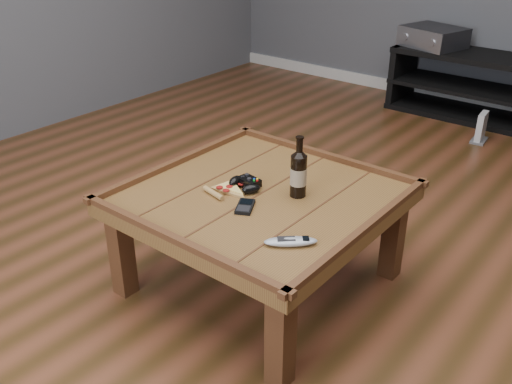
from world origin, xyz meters
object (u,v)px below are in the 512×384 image
Objects in this scene: beer_bottle at (298,172)px; remote_control at (291,241)px; smartphone at (245,206)px; game_controller at (246,183)px; coffee_table at (261,206)px; game_console at (481,129)px; pizza_slice at (227,189)px; media_console at (483,88)px; av_receiver at (433,37)px.

remote_control is at bearing -58.69° from beer_bottle.
game_controller is at bearing 100.84° from smartphone.
coffee_table reaches higher than game_console.
coffee_table is at bearing 40.46° from pizza_slice.
av_receiver is at bearing -179.31° from media_console.
media_console is 6.63× the size of game_console.
remote_control is (0.20, -0.32, -0.09)m from beer_bottle.
av_receiver reaches higher than pizza_slice.
pizza_slice is (-0.25, -0.15, -0.10)m from beer_bottle.
coffee_table reaches higher than pizza_slice.
remote_control reaches higher than game_console.
game_controller is at bearing 69.18° from pizza_slice.
av_receiver reaches higher than media_console.
game_controller is at bearing -102.64° from game_console.
game_controller is at bearing -162.19° from remote_control.
media_console reaches higher than game_controller.
media_console is at bearing 92.75° from beer_bottle.
av_receiver is at bearing 137.60° from game_console.
smartphone is (-0.10, -0.22, -0.10)m from beer_bottle.
beer_bottle is at bearing 30.28° from game_controller.
game_controller is (-0.21, -0.08, -0.08)m from beer_bottle.
media_console is at bearing 62.43° from smartphone.
coffee_table is 2.79m from av_receiver.
beer_bottle is 0.26m from smartphone.
coffee_table is 0.41m from remote_control.
media_console is at bearing 99.73° from pizza_slice.
game_controller is 0.70× the size of pizza_slice.
remote_control is at bearing -8.77° from pizza_slice.
smartphone is at bearing -64.85° from av_receiver.
media_console is 10.67× the size of smartphone.
media_console is 8.28× the size of game_controller.
pizza_slice is 1.15× the size of game_console.
pizza_slice is at bearing -92.56° from media_console.
smartphone is (0.03, -0.14, 0.07)m from coffee_table.
remote_control is (0.41, -0.24, -0.01)m from game_controller.
game_controller is 0.08m from pizza_slice.
media_console is 2.83m from pizza_slice.
remote_control is at bearing -21.98° from game_controller.
remote_control is 3.09m from av_receiver.
beer_bottle is 1.97× the size of smartphone.
pizza_slice is 2.83m from av_receiver.
av_receiver is at bearing 102.29° from beer_bottle.
media_console is (0.00, 2.75, -0.15)m from coffee_table.
av_receiver reaches higher than game_console.
game_console is (-0.15, 2.53, -0.37)m from remote_control.
media_console is at bearing 16.37° from av_receiver.
remote_control reaches higher than coffee_table.
media_console reaches higher than game_console.
pizza_slice is 0.17m from smartphone.
av_receiver is (-0.78, 2.99, 0.11)m from remote_control.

